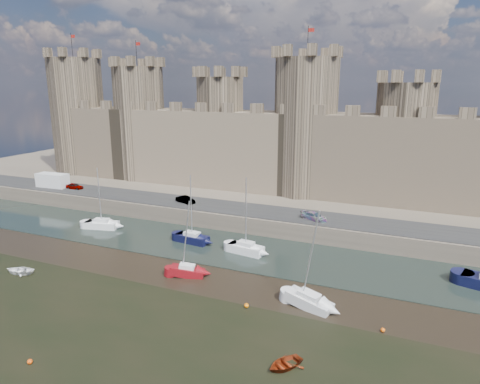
# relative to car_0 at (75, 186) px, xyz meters

# --- Properties ---
(ground) EXTENTS (160.00, 160.00, 0.00)m
(ground) POSITION_rel_car_0_xyz_m (37.14, -33.94, -3.06)
(ground) COLOR black
(ground) RESTS_ON ground
(water_channel) EXTENTS (160.00, 12.00, 0.08)m
(water_channel) POSITION_rel_car_0_xyz_m (37.14, -9.94, -3.02)
(water_channel) COLOR black
(water_channel) RESTS_ON ground
(quay) EXTENTS (160.00, 60.00, 2.50)m
(quay) POSITION_rel_car_0_xyz_m (37.14, 26.06, -1.81)
(quay) COLOR #4C443A
(quay) RESTS_ON ground
(road) EXTENTS (160.00, 7.00, 0.10)m
(road) POSITION_rel_car_0_xyz_m (37.14, 0.06, -0.51)
(road) COLOR black
(road) RESTS_ON quay
(castle) EXTENTS (108.50, 11.00, 29.00)m
(castle) POSITION_rel_car_0_xyz_m (36.50, 14.06, 8.61)
(castle) COLOR #42382B
(castle) RESTS_ON quay
(car_0) EXTENTS (3.35, 1.44, 1.13)m
(car_0) POSITION_rel_car_0_xyz_m (0.00, 0.00, 0.00)
(car_0) COLOR gray
(car_0) RESTS_ON quay
(car_1) EXTENTS (3.76, 2.28, 1.17)m
(car_1) POSITION_rel_car_0_xyz_m (23.54, -0.41, 0.02)
(car_1) COLOR gray
(car_1) RESTS_ON quay
(car_2) EXTENTS (4.18, 2.77, 1.12)m
(car_2) POSITION_rel_car_0_xyz_m (44.86, -1.05, -0.00)
(car_2) COLOR gray
(car_2) RESTS_ON quay
(van) EXTENTS (6.11, 2.71, 2.62)m
(van) POSITION_rel_car_0_xyz_m (-4.80, -0.44, 0.74)
(van) COLOR silver
(van) RESTS_ON quay
(sailboat_0) EXTENTS (5.27, 2.99, 9.28)m
(sailboat_0) POSITION_rel_car_0_xyz_m (14.46, -9.98, -2.32)
(sailboat_0) COLOR silver
(sailboat_0) RESTS_ON ground
(sailboat_1) EXTENTS (4.91, 2.34, 9.51)m
(sailboat_1) POSITION_rel_car_0_xyz_m (30.00, -9.95, -2.30)
(sailboat_1) COLOR black
(sailboat_1) RESTS_ON ground
(sailboat_2) EXTENTS (4.85, 2.44, 10.02)m
(sailboat_2) POSITION_rel_car_0_xyz_m (38.29, -10.67, -2.26)
(sailboat_2) COLOR white
(sailboat_2) RESTS_ON ground
(sailboat_4) EXTENTS (4.12, 2.59, 8.99)m
(sailboat_4) POSITION_rel_car_0_xyz_m (34.62, -19.37, -2.38)
(sailboat_4) COLOR maroon
(sailboat_4) RESTS_ON ground
(sailboat_5) EXTENTS (4.94, 2.90, 10.01)m
(sailboat_5) POSITION_rel_car_0_xyz_m (49.11, -20.88, -2.34)
(sailboat_5) COLOR silver
(sailboat_5) RESTS_ON ground
(dinghy_4) EXTENTS (3.49, 3.76, 0.63)m
(dinghy_4) POSITION_rel_car_0_xyz_m (49.65, -30.64, -2.75)
(dinghy_4) COLOR maroon
(dinghy_4) RESTS_ON ground
(dinghy_6) EXTENTS (3.69, 2.92, 0.69)m
(dinghy_6) POSITION_rel_car_0_xyz_m (16.34, -26.31, -2.72)
(dinghy_6) COLOR white
(dinghy_6) RESTS_ON ground
(buoy_1) EXTENTS (0.48, 0.48, 0.48)m
(buoy_1) POSITION_rel_car_0_xyz_m (43.52, -23.37, -2.82)
(buoy_1) COLOR orange
(buoy_1) RESTS_ON ground
(buoy_3) EXTENTS (0.40, 0.40, 0.40)m
(buoy_3) POSITION_rel_car_0_xyz_m (56.21, -22.60, -2.86)
(buoy_3) COLOR #E9570A
(buoy_3) RESTS_ON ground
(buoy_4) EXTENTS (0.41, 0.41, 0.41)m
(buoy_4) POSITION_rel_car_0_xyz_m (31.11, -38.00, -2.86)
(buoy_4) COLOR #DD4709
(buoy_4) RESTS_ON ground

